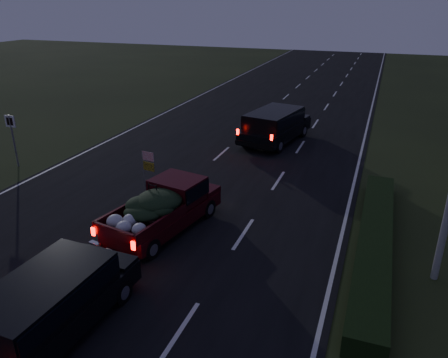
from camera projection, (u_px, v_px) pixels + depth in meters
The scene contains 7 objects.
ground at pixel (111, 252), 13.81m from camera, with size 120.00×120.00×0.00m, color black.
road_asphalt at pixel (111, 251), 13.81m from camera, with size 14.00×120.00×0.02m, color black.
hedge_row at pixel (375, 241), 13.81m from camera, with size 1.00×10.00×0.60m, color black.
route_sign at pixel (12, 133), 20.22m from camera, with size 0.55×0.08×2.50m.
pickup_truck at pixel (164, 206), 14.81m from camera, with size 2.59×4.89×2.44m.
lead_suv at pixel (275, 123), 23.85m from camera, with size 3.09×5.44×1.47m.
rear_suv at pixel (49, 300), 10.07m from camera, with size 2.14×4.57×1.29m.
Camera 1 is at (7.46, -9.91, 7.42)m, focal length 35.00 mm.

